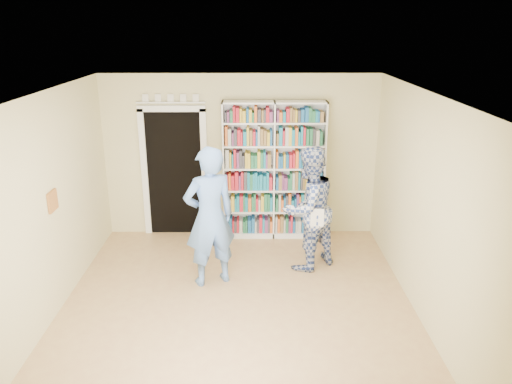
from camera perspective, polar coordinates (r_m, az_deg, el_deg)
floor at (r=6.50m, az=-2.17°, el=-13.28°), size 5.00×5.00×0.00m
ceiling at (r=5.56m, az=-2.51°, el=11.01°), size 5.00×5.00×0.00m
wall_back at (r=8.28m, az=-1.78°, el=4.09°), size 4.50×0.00×4.50m
wall_left at (r=6.38m, az=-22.97°, el=-1.98°), size 0.00×5.00×5.00m
wall_right at (r=6.24m, az=18.81°, el=-1.94°), size 0.00×5.00×5.00m
bookshelf at (r=8.19m, az=2.05°, el=2.49°), size 1.66×0.31×2.28m
doorway at (r=8.40m, az=-9.30°, el=2.86°), size 1.10×0.08×2.43m
wall_art at (r=6.53m, az=-22.23°, el=-0.96°), size 0.03×0.25×0.25m
man_blue at (r=6.73m, az=-5.32°, el=-2.87°), size 0.84×0.72×1.95m
man_plaid at (r=7.21m, az=5.99°, el=-1.91°), size 1.13×1.09×1.83m
paper_sheet at (r=6.98m, az=7.01°, el=-2.92°), size 0.19×0.02×0.26m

